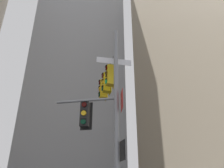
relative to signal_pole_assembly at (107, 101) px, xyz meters
The scene contains 2 objects.
building_mid_block 30.37m from the signal_pole_assembly, 85.49° to the left, with size 13.60×13.60×44.11m, color #9399A3.
signal_pole_assembly is the anchor object (origin of this frame).
Camera 1 is at (-2.98, -8.04, 2.00)m, focal length 37.28 mm.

